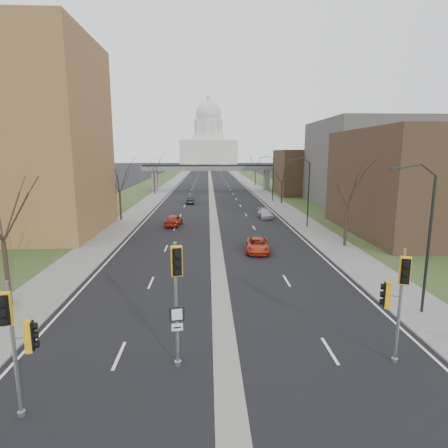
{
  "coord_description": "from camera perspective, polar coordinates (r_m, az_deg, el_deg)",
  "views": [
    {
      "loc": [
        -0.77,
        -14.23,
        9.35
      ],
      "look_at": [
        0.38,
        12.68,
        4.22
      ],
      "focal_mm": 30.0,
      "sensor_mm": 36.0,
      "label": 1
    }
  ],
  "objects": [
    {
      "name": "road_surface",
      "position": [
        164.5,
        -2.19,
        7.52
      ],
      "size": [
        20.0,
        600.0,
        0.01
      ],
      "primitive_type": "cube",
      "color": "black",
      "rests_on": "ground"
    },
    {
      "name": "tree_right_b",
      "position": [
        70.68,
        8.88,
        7.8
      ],
      "size": [
        6.3,
        6.3,
        8.22
      ],
      "color": "#382B21",
      "rests_on": "sidewalk_right"
    },
    {
      "name": "car_left_far",
      "position": [
        70.43,
        -5.09,
        3.66
      ],
      "size": [
        1.46,
        4.05,
        1.33
      ],
      "primitive_type": "imported",
      "rotation": [
        0.0,
        0.0,
        3.13
      ],
      "color": "black",
      "rests_on": "ground"
    },
    {
      "name": "streetlight_mid",
      "position": [
        47.76,
        11.92,
        7.68
      ],
      "size": [
        2.61,
        0.2,
        8.7
      ],
      "color": "black",
      "rests_on": "sidewalk_right"
    },
    {
      "name": "commercial_block_mid",
      "position": [
        72.23,
        21.28,
        8.6
      ],
      "size": [
        18.0,
        22.0,
        15.0
      ],
      "primitive_type": "cube",
      "color": "#52504B",
      "rests_on": "ground"
    },
    {
      "name": "sidewalk_right",
      "position": [
        164.99,
        2.02,
        7.55
      ],
      "size": [
        4.0,
        600.0,
        0.12
      ],
      "primitive_type": "cube",
      "color": "gray",
      "rests_on": "ground"
    },
    {
      "name": "streetlight_near",
      "position": [
        23.52,
        27.63,
        3.72
      ],
      "size": [
        2.61,
        0.2,
        8.7
      ],
      "color": "black",
      "rests_on": "sidewalk_right"
    },
    {
      "name": "car_right_near",
      "position": [
        36.02,
        5.17,
        -3.23
      ],
      "size": [
        2.66,
        4.91,
        1.31
      ],
      "primitive_type": "imported",
      "rotation": [
        0.0,
        0.0,
        -0.11
      ],
      "color": "#B42D13",
      "rests_on": "ground"
    },
    {
      "name": "ground",
      "position": [
        17.04,
        0.6,
        -22.48
      ],
      "size": [
        700.0,
        700.0,
        0.0
      ],
      "primitive_type": "plane",
      "color": "black",
      "rests_on": "ground"
    },
    {
      "name": "grass_verge_right",
      "position": [
        165.56,
        4.11,
        7.54
      ],
      "size": [
        8.0,
        600.0,
        0.1
      ],
      "primitive_type": "cube",
      "color": "#2F441F",
      "rests_on": "ground"
    },
    {
      "name": "pedestrian_bridge",
      "position": [
        94.34,
        -1.99,
        8.05
      ],
      "size": [
        34.0,
        3.0,
        6.45
      ],
      "color": "slate",
      "rests_on": "ground"
    },
    {
      "name": "signal_pole_right",
      "position": [
        18.07,
        24.84,
        -9.18
      ],
      "size": [
        0.89,
        1.2,
        5.33
      ],
      "rotation": [
        0.0,
        0.0,
        -0.36
      ],
      "color": "gray",
      "rests_on": "ground"
    },
    {
      "name": "tree_right_c",
      "position": [
        110.12,
        4.81,
        9.55
      ],
      "size": [
        7.65,
        7.65,
        9.99
      ],
      "color": "#382B21",
      "rests_on": "sidewalk_right"
    },
    {
      "name": "car_left_near",
      "position": [
        48.98,
        -7.69,
        0.59
      ],
      "size": [
        2.27,
        4.62,
        1.51
      ],
      "primitive_type": "imported",
      "rotation": [
        0.0,
        0.0,
        3.03
      ],
      "color": "#A12612",
      "rests_on": "ground"
    },
    {
      "name": "tree_left_b",
      "position": [
        53.73,
        -15.72,
        7.06
      ],
      "size": [
        6.75,
        6.75,
        8.81
      ],
      "color": "#382B21",
      "rests_on": "sidewalk_left"
    },
    {
      "name": "car_right_mid",
      "position": [
        54.86,
        6.3,
        1.57
      ],
      "size": [
        2.01,
        4.41,
        1.25
      ],
      "primitive_type": "imported",
      "rotation": [
        0.0,
        0.0,
        0.06
      ],
      "color": "#AEAFB6",
      "rests_on": "ground"
    },
    {
      "name": "commercial_block_far",
      "position": [
        87.36,
        12.78,
        7.67
      ],
      "size": [
        14.0,
        14.0,
        10.0
      ],
      "primitive_type": "cube",
      "color": "#483321",
      "rests_on": "ground"
    },
    {
      "name": "tree_left_c",
      "position": [
        87.12,
        -10.65,
        9.09
      ],
      "size": [
        7.65,
        7.65,
        9.99
      ],
      "color": "#382B21",
      "rests_on": "sidewalk_left"
    },
    {
      "name": "signal_pole_median",
      "position": [
        15.99,
        -7.23,
        -9.05
      ],
      "size": [
        0.7,
        0.94,
        5.66
      ],
      "rotation": [
        0.0,
        0.0,
        0.2
      ],
      "color": "gray",
      "rests_on": "ground"
    },
    {
      "name": "sidewalk_left",
      "position": [
        164.88,
        -6.4,
        7.49
      ],
      "size": [
        4.0,
        600.0,
        0.12
      ],
      "primitive_type": "cube",
      "color": "gray",
      "rests_on": "ground"
    },
    {
      "name": "tree_right_a",
      "position": [
        38.85,
        18.43,
        6.24
      ],
      "size": [
        7.2,
        7.2,
        9.4
      ],
      "color": "#382B21",
      "rests_on": "sidewalk_right"
    },
    {
      "name": "commercial_block_near",
      "position": [
        49.07,
        28.03,
        5.62
      ],
      "size": [
        16.0,
        20.0,
        12.0
      ],
      "primitive_type": "cube",
      "color": "#483321",
      "rests_on": "ground"
    },
    {
      "name": "streetlight_far",
      "position": [
        73.22,
        6.88,
        8.84
      ],
      "size": [
        2.61,
        0.2,
        8.7
      ],
      "color": "black",
      "rests_on": "sidewalk_right"
    },
    {
      "name": "signal_pole_left",
      "position": [
        15.04,
        -29.04,
        -14.16
      ],
      "size": [
        0.86,
        1.08,
        5.11
      ],
      "rotation": [
        0.0,
        0.0,
        0.24
      ],
      "color": "gray",
      "rests_on": "ground"
    },
    {
      "name": "median_strip",
      "position": [
        164.5,
        -2.19,
        7.52
      ],
      "size": [
        1.2,
        600.0,
        0.02
      ],
      "primitive_type": "cube",
      "color": "gray",
      "rests_on": "ground"
    },
    {
      "name": "grass_verge_left",
      "position": [
        165.39,
        -8.49,
        7.45
      ],
      "size": [
        8.0,
        600.0,
        0.1
      ],
      "primitive_type": "cube",
      "color": "#2F441F",
      "rests_on": "ground"
    },
    {
      "name": "capitol",
      "position": [
        334.36,
        -2.37,
        12.37
      ],
      "size": [
        48.0,
        42.0,
        55.75
      ],
      "color": "silver",
      "rests_on": "ground"
    }
  ]
}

